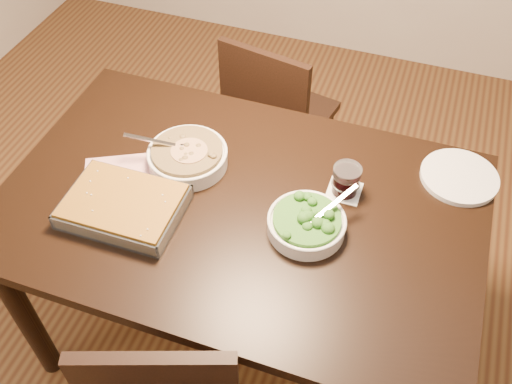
{
  "coord_description": "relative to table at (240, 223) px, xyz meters",
  "views": [
    {
      "loc": [
        0.41,
        -1.01,
        2.0
      ],
      "look_at": [
        0.05,
        0.01,
        0.8
      ],
      "focal_mm": 40.0,
      "sensor_mm": 36.0,
      "label": 1
    }
  ],
  "objects": [
    {
      "name": "ground",
      "position": [
        0.0,
        0.0,
        -0.65
      ],
      "size": [
        4.0,
        4.0,
        0.0
      ],
      "primitive_type": "plane",
      "color": "#462614",
      "rests_on": "ground"
    },
    {
      "name": "table",
      "position": [
        0.0,
        0.0,
        0.0
      ],
      "size": [
        1.4,
        0.9,
        0.75
      ],
      "color": "black",
      "rests_on": "ground"
    },
    {
      "name": "magazine_a",
      "position": [
        -0.34,
        -0.02,
        0.1
      ],
      "size": [
        0.36,
        0.33,
        0.01
      ],
      "primitive_type": "cube",
      "rotation": [
        0.0,
        0.0,
        0.47
      ],
      "color": "#A02D42",
      "rests_on": "table"
    },
    {
      "name": "coaster",
      "position": [
        0.28,
        0.14,
        0.1
      ],
      "size": [
        0.1,
        0.1,
        0.0
      ],
      "primitive_type": "cube",
      "color": "white",
      "rests_on": "table"
    },
    {
      "name": "stew_bowl",
      "position": [
        -0.21,
        0.1,
        0.13
      ],
      "size": [
        0.27,
        0.25,
        0.09
      ],
      "color": "white",
      "rests_on": "table"
    },
    {
      "name": "broccoli_bowl",
      "position": [
        0.21,
        -0.03,
        0.13
      ],
      "size": [
        0.22,
        0.23,
        0.09
      ],
      "color": "white",
      "rests_on": "table"
    },
    {
      "name": "baking_dish",
      "position": [
        -0.3,
        -0.14,
        0.12
      ],
      "size": [
        0.33,
        0.24,
        0.06
      ],
      "rotation": [
        0.0,
        0.0,
        0.01
      ],
      "color": "silver",
      "rests_on": "table"
    },
    {
      "name": "wine_tumbler",
      "position": [
        0.28,
        0.14,
        0.15
      ],
      "size": [
        0.08,
        0.08,
        0.09
      ],
      "color": "black",
      "rests_on": "coaster"
    },
    {
      "name": "dinner_plate",
      "position": [
        0.59,
        0.31,
        0.1
      ],
      "size": [
        0.23,
        0.23,
        0.02
      ],
      "primitive_type": "cylinder",
      "color": "silver",
      "rests_on": "table"
    },
    {
      "name": "chair_far",
      "position": [
        -0.13,
        0.75,
        -0.2
      ],
      "size": [
        0.45,
        0.45,
        0.81
      ],
      "rotation": [
        0.0,
        0.0,
        2.95
      ],
      "color": "black",
      "rests_on": "ground"
    }
  ]
}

